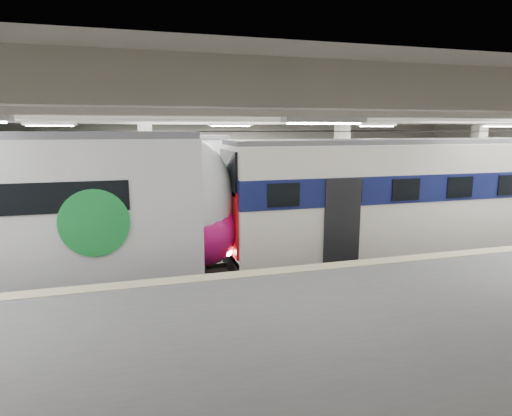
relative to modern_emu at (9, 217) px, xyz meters
name	(u,v)px	position (x,y,z in m)	size (l,w,h in m)	color
station_hall	(260,183)	(6.97, -1.74, 0.93)	(36.00, 24.00, 5.75)	black
modern_emu	(9,217)	(0.00, 0.00, 0.00)	(14.74, 3.04, 4.71)	silver
older_rer	(405,197)	(13.05, 0.00, 0.01)	(13.40, 2.96, 4.42)	white
far_train	(56,190)	(0.39, 5.50, 0.02)	(14.17, 2.97, 4.51)	silver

